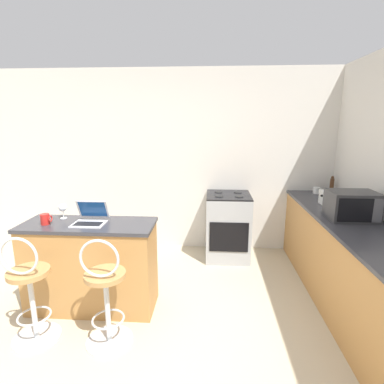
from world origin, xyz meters
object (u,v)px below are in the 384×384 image
Objects in this scene: microwave at (352,206)px; mug_red at (45,219)px; bar_stool_far at (106,295)px; laptop at (91,217)px; wine_glass_tall at (63,208)px; bar_stool_near at (30,292)px; mug_white at (317,190)px; pepper_mill at (332,185)px; stove_range at (228,226)px; toaster at (332,198)px.

microwave is 3.01m from mug_red.
bar_stool_far is 0.79m from laptop.
bar_stool_near is at bearing -91.77° from wine_glass_tall.
bar_stool_near is at bearing -146.83° from mug_white.
bar_stool_near is at bearing -82.41° from mug_red.
pepper_mill is (3.23, 1.49, 0.06)m from mug_red.
wine_glass_tall is at bearing 134.59° from bar_stool_far.
microwave is at bearing -101.89° from pepper_mill.
pepper_mill is at bearing 24.80° from mug_red.
mug_red is at bearing 97.59° from bar_stool_near.
stove_range is 2.32m from mug_red.
laptop is at bearing -138.03° from stove_range.
bar_stool_near is 3.84× the size of toaster.
bar_stool_near is 1.08× the size of stove_range.
bar_stool_far is 4.02× the size of pepper_mill.
pepper_mill is at bearing 37.77° from bar_stool_far.
mug_red is 1.00× the size of mug_white.
bar_stool_far is 0.99m from mug_red.
mug_red is (-1.82, -1.34, 0.51)m from stove_range.
laptop reaches higher than wine_glass_tall.
bar_stool_far is 3.23m from pepper_mill.
stove_range is at bearing 41.97° from laptop.
mug_white is (2.97, 1.94, 0.49)m from bar_stool_near.
mug_red is (-0.72, 0.45, 0.50)m from bar_stool_far.
microwave reaches higher than mug_red.
microwave reaches higher than mug_white.
stove_range is at bearing -173.25° from mug_white.
toaster is 0.66m from pepper_mill.
bar_stool_far is at bearing -140.01° from mug_white.
toaster is 1.38m from stove_range.
laptop reaches higher than toaster.
stove_range is 5.95× the size of wine_glass_tall.
microwave is 1.65m from stove_range.
microwave is at bearing 2.99° from wine_glass_tall.
stove_range is 1.53m from pepper_mill.
mug_white is at bearing 23.71° from wine_glass_tall.
mug_white reaches higher than bar_stool_near.
microwave is 1.15m from mug_white.
pepper_mill is at bearing 26.67° from laptop.
toaster reaches higher than wine_glass_tall.
pepper_mill reaches higher than laptop.
wine_glass_tall is at bearing 88.23° from bar_stool_near.
bar_stool_far is 9.53× the size of mug_white.
laptop is (0.35, 0.53, 0.50)m from bar_stool_near.
wine_glass_tall is at bearing -157.55° from pepper_mill.
mug_white is at bearing 33.17° from bar_stool_near.
mug_red reaches higher than stove_range.
mug_red is 0.21m from wine_glass_tall.
bar_stool_far is 1.08× the size of stove_range.
bar_stool_near is 0.81m from laptop.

